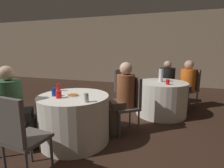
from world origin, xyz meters
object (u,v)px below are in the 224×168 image
chair_far_north (167,82)px  person_black_shirt (166,82)px  table_far (161,98)px  soda_can_red (58,87)px  chair_near_southwest (3,113)px  chair_near_south (18,132)px  soda_can_silver (86,98)px  chair_far_northeast (190,85)px  person_floral_shirt (121,99)px  bottle_far (161,75)px  person_orange_shirt (186,84)px  person_green_jacket (16,108)px  chair_far_west (122,85)px  pizza_plate_near (73,95)px  chair_near_northeast (131,100)px  soda_can_blue (54,92)px  table_near (75,118)px

chair_far_north → person_black_shirt: size_ratio=0.84×
table_far → soda_can_red: (-1.62, -1.41, 0.42)m
chair_near_southwest → chair_near_south: size_ratio=1.00×
soda_can_silver → chair_far_northeast: bearing=59.6°
person_floral_shirt → soda_can_silver: (-0.28, -0.72, 0.18)m
bottle_far → chair_near_southwest: bearing=-131.6°
person_black_shirt → person_orange_shirt: person_orange_shirt is taller
person_green_jacket → soda_can_red: 0.72m
bottle_far → soda_can_silver: bearing=-114.2°
chair_far_west → soda_can_silver: chair_far_west is taller
table_far → chair_near_south: bearing=-117.3°
chair_far_northeast → chair_far_west: size_ratio=1.00×
person_black_shirt → soda_can_red: (-1.69, -2.20, 0.19)m
pizza_plate_near → soda_can_red: soda_can_red is taller
person_green_jacket → pizza_plate_near: bearing=89.6°
person_floral_shirt → chair_near_southwest: bearing=89.3°
pizza_plate_near → person_orange_shirt: bearing=51.7°
chair_near_southwest → chair_far_northeast: (2.61, 2.88, 0.00)m
table_far → chair_near_south: size_ratio=1.13×
chair_far_west → pizza_plate_near: bearing=0.0°
chair_near_northeast → person_floral_shirt: bearing=90.0°
person_floral_shirt → soda_can_blue: bearing=86.3°
chair_near_northeast → person_orange_shirt: size_ratio=0.81×
person_green_jacket → soda_can_blue: 0.54m
chair_far_north → soda_can_blue: chair_far_north is taller
person_orange_shirt → person_green_jacket: bearing=89.6°
chair_far_northeast → person_orange_shirt: 0.17m
chair_far_north → chair_near_southwest: bearing=61.7°
chair_far_west → person_floral_shirt: (0.35, -1.28, 0.04)m
table_near → person_orange_shirt: bearing=51.7°
table_far → chair_near_northeast: 1.14m
chair_near_southwest → soda_can_silver: (1.10, 0.32, 0.22)m
person_floral_shirt → chair_far_north: bearing=-55.9°
pizza_plate_near → chair_near_southwest: bearing=-144.1°
person_black_shirt → pizza_plate_near: 2.73m
chair_near_south → chair_far_north: (1.40, 3.50, 0.00)m
table_near → chair_near_southwest: size_ratio=1.13×
chair_near_northeast → chair_far_northeast: 2.05m
bottle_far → soda_can_red: bearing=-137.8°
soda_can_red → soda_can_blue: bearing=-65.5°
table_near → chair_far_northeast: chair_far_northeast is taller
table_near → chair_far_north: 2.87m
chair_far_west → soda_can_blue: size_ratio=7.77×
table_near → chair_near_south: bearing=-95.9°
pizza_plate_near → soda_can_blue: (-0.26, -0.10, 0.05)m
chair_near_south → person_orange_shirt: person_orange_shirt is taller
person_orange_shirt → bottle_far: size_ratio=4.18×
chair_far_north → soda_can_red: 2.92m
chair_far_northeast → soda_can_red: 3.10m
chair_near_south → pizza_plate_near: chair_near_south is taller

